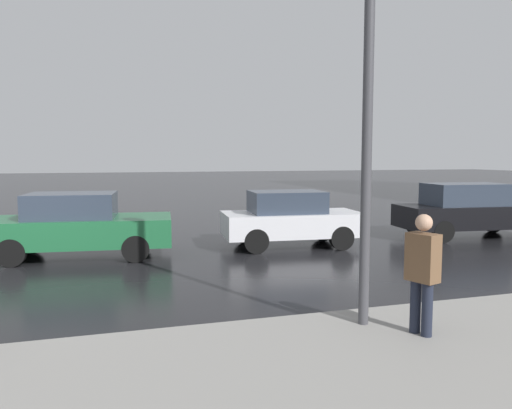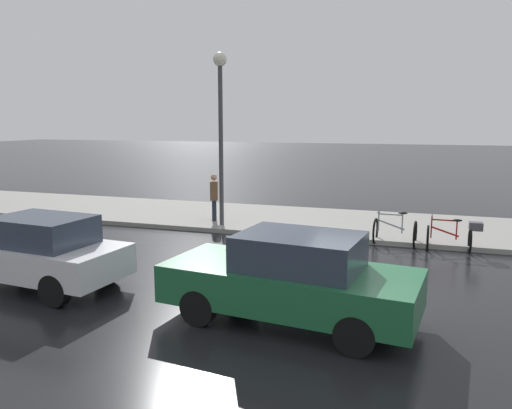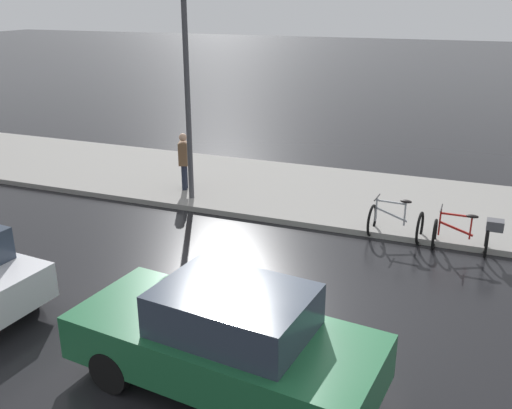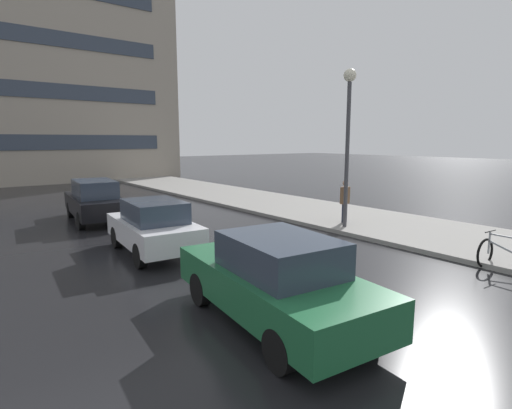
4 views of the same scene
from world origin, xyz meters
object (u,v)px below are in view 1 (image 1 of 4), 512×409
Objects in this scene: pedestrian at (422,272)px; streetlamp at (369,53)px; car_black at (469,210)px; car_green at (78,226)px; car_white at (290,219)px.

pedestrian is 0.31× the size of streetlamp.
car_black is at bearing 132.20° from streetlamp.
pedestrian reaches higher than car_green.
streetlamp is (-0.59, -0.52, 2.87)m from pedestrian.
car_black reaches higher than car_green.
car_green is 8.65m from pedestrian.
car_black is 9.82m from pedestrian.
car_green is 1.01× the size of car_black.
streetlamp is (6.74, 4.06, 3.05)m from car_green.
car_green is 8.44m from streetlamp.
streetlamp reaches higher than car_black.
car_white is 0.85× the size of car_black.
car_green is 5.49m from car_white.
car_white is 7.42m from streetlamp.
car_black is (0.05, 5.81, 0.05)m from car_white.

